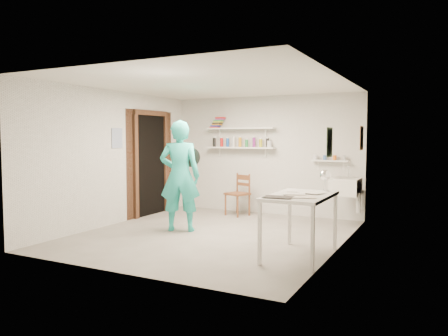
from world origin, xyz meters
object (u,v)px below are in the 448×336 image
at_px(wooden_chair, 237,194).
at_px(wall_clock, 190,157).
at_px(work_table, 300,226).
at_px(belfast_sink, 346,186).
at_px(desk_lamp, 325,175).
at_px(man, 180,176).

bearing_deg(wooden_chair, wall_clock, -75.47).
relative_size(wooden_chair, work_table, 0.71).
xyz_separation_m(belfast_sink, desk_lamp, (0.09, -1.85, 0.34)).
xyz_separation_m(wall_clock, wooden_chair, (0.16, 1.53, -0.79)).
xyz_separation_m(belfast_sink, wooden_chair, (-2.13, 0.05, -0.26)).
relative_size(belfast_sink, desk_lamp, 3.90).
bearing_deg(wooden_chair, desk_lamp, -19.95).
relative_size(man, wall_clock, 5.56).
height_order(belfast_sink, wooden_chair, wooden_chair).
bearing_deg(desk_lamp, wooden_chair, 139.65).
bearing_deg(man, wall_clock, -135.44).
bearing_deg(wall_clock, wooden_chair, 61.41).
bearing_deg(man, work_table, 141.30).
bearing_deg(work_table, man, 164.02).
bearing_deg(man, wooden_chair, -120.68).
distance_m(wall_clock, desk_lamp, 2.42).
distance_m(wooden_chair, desk_lamp, 2.98).
xyz_separation_m(man, wall_clock, (0.08, 0.20, 0.31)).
distance_m(wall_clock, wooden_chair, 1.73).
bearing_deg(belfast_sink, desk_lamp, -87.11).
height_order(wall_clock, desk_lamp, wall_clock).
bearing_deg(desk_lamp, wall_clock, 171.42).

